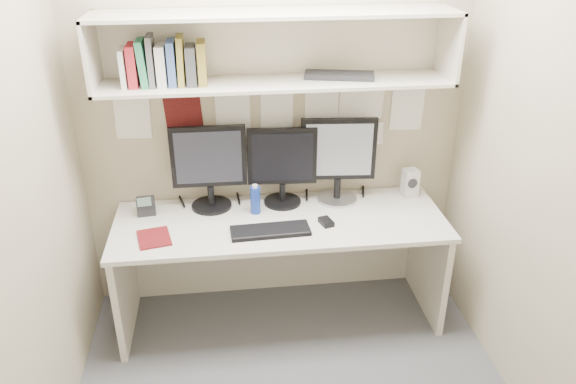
{
  "coord_description": "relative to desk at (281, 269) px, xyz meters",
  "views": [
    {
      "loc": [
        -0.31,
        -2.3,
        2.39
      ],
      "look_at": [
        0.01,
        0.35,
        1.06
      ],
      "focal_mm": 35.0,
      "sensor_mm": 36.0,
      "label": 1
    }
  ],
  "objects": [
    {
      "name": "wall_back",
      "position": [
        0.0,
        0.35,
        0.93
      ],
      "size": [
        2.4,
        0.02,
        2.6
      ],
      "primitive_type": "cube",
      "color": "tan",
      "rests_on": "ground"
    },
    {
      "name": "wall_front",
      "position": [
        0.0,
        -1.65,
        0.93
      ],
      "size": [
        2.4,
        0.02,
        2.6
      ],
      "primitive_type": "cube",
      "color": "tan",
      "rests_on": "ground"
    },
    {
      "name": "wall_left",
      "position": [
        -1.2,
        -0.65,
        0.93
      ],
      "size": [
        0.02,
        2.0,
        2.6
      ],
      "primitive_type": "cube",
      "color": "tan",
      "rests_on": "ground"
    },
    {
      "name": "wall_right",
      "position": [
        1.2,
        -0.65,
        0.93
      ],
      "size": [
        0.02,
        2.0,
        2.6
      ],
      "primitive_type": "cube",
      "color": "tan",
      "rests_on": "ground"
    },
    {
      "name": "desk",
      "position": [
        0.0,
        0.0,
        0.0
      ],
      "size": [
        2.0,
        0.7,
        0.73
      ],
      "color": "beige",
      "rests_on": "floor"
    },
    {
      "name": "overhead_hutch",
      "position": [
        0.0,
        0.21,
        1.35
      ],
      "size": [
        2.0,
        0.38,
        0.4
      ],
      "color": "beige",
      "rests_on": "wall_back"
    },
    {
      "name": "pinned_papers",
      "position": [
        0.0,
        0.34,
        0.88
      ],
      "size": [
        1.92,
        0.01,
        0.48
      ],
      "primitive_type": null,
      "color": "white",
      "rests_on": "wall_back"
    },
    {
      "name": "monitor_left",
      "position": [
        -0.41,
        0.22,
        0.65
      ],
      "size": [
        0.46,
        0.25,
        0.53
      ],
      "rotation": [
        0.0,
        0.0,
        -0.01
      ],
      "color": "black",
      "rests_on": "desk"
    },
    {
      "name": "monitor_center",
      "position": [
        0.04,
        0.22,
        0.63
      ],
      "size": [
        0.43,
        0.24,
        0.5
      ],
      "rotation": [
        0.0,
        0.0,
        -0.06
      ],
      "color": "black",
      "rests_on": "desk"
    },
    {
      "name": "monitor_right",
      "position": [
        0.39,
        0.22,
        0.66
      ],
      "size": [
        0.47,
        0.26,
        0.55
      ],
      "rotation": [
        0.0,
        0.0,
        -0.08
      ],
      "color": "#A5A5AA",
      "rests_on": "desk"
    },
    {
      "name": "keyboard",
      "position": [
        -0.07,
        -0.15,
        0.37
      ],
      "size": [
        0.47,
        0.19,
        0.02
      ],
      "primitive_type": "cube",
      "rotation": [
        0.0,
        0.0,
        0.05
      ],
      "color": "black",
      "rests_on": "desk"
    },
    {
      "name": "mouse",
      "position": [
        0.26,
        -0.1,
        0.38
      ],
      "size": [
        0.09,
        0.11,
        0.03
      ],
      "primitive_type": "cube",
      "rotation": [
        0.0,
        0.0,
        0.28
      ],
      "color": "black",
      "rests_on": "desk"
    },
    {
      "name": "speaker",
      "position": [
        0.87,
        0.21,
        0.46
      ],
      "size": [
        0.1,
        0.11,
        0.18
      ],
      "rotation": [
        0.0,
        0.0,
        0.11
      ],
      "color": "#B3B3AF",
      "rests_on": "desk"
    },
    {
      "name": "blue_bottle",
      "position": [
        -0.14,
        0.1,
        0.45
      ],
      "size": [
        0.06,
        0.06,
        0.19
      ],
      "color": "navy",
      "rests_on": "desk"
    },
    {
      "name": "maroon_notebook",
      "position": [
        -0.74,
        -0.14,
        0.37
      ],
      "size": [
        0.22,
        0.25,
        0.01
      ],
      "primitive_type": "cube",
      "rotation": [
        0.0,
        0.0,
        0.21
      ],
      "color": "#5B0F12",
      "rests_on": "desk"
    },
    {
      "name": "desk_phone",
      "position": [
        -0.81,
        0.17,
        0.42
      ],
      "size": [
        0.12,
        0.11,
        0.13
      ],
      "rotation": [
        0.0,
        0.0,
        0.12
      ],
      "color": "black",
      "rests_on": "desk"
    },
    {
      "name": "book_stack",
      "position": [
        -0.61,
        0.15,
        1.29
      ],
      "size": [
        0.46,
        0.17,
        0.27
      ],
      "color": "silver",
      "rests_on": "overhead_hutch"
    },
    {
      "name": "hutch_tray",
      "position": [
        0.37,
        0.18,
        1.19
      ],
      "size": [
        0.42,
        0.24,
        0.03
      ],
      "primitive_type": "cube",
      "rotation": [
        0.0,
        0.0,
        -0.23
      ],
      "color": "black",
      "rests_on": "overhead_hutch"
    }
  ]
}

